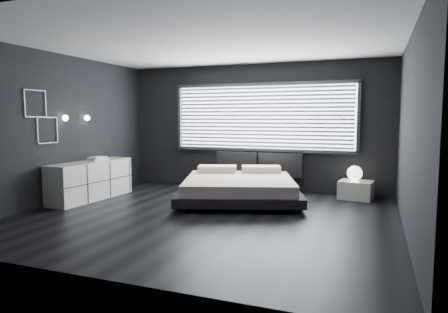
% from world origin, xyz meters
% --- Properties ---
extents(room, '(6.04, 6.00, 2.80)m').
position_xyz_m(room, '(0.00, 0.00, 1.40)').
color(room, black).
rests_on(room, ground).
extents(window, '(4.14, 0.09, 1.52)m').
position_xyz_m(window, '(0.20, 2.70, 1.61)').
color(window, white).
rests_on(window, ground).
extents(headboard, '(1.96, 0.16, 0.52)m').
position_xyz_m(headboard, '(0.14, 2.64, 0.57)').
color(headboard, black).
rests_on(headboard, ground).
extents(sconce_near, '(0.18, 0.11, 0.11)m').
position_xyz_m(sconce_near, '(-2.88, 0.05, 1.60)').
color(sconce_near, silver).
rests_on(sconce_near, ground).
extents(sconce_far, '(0.18, 0.11, 0.11)m').
position_xyz_m(sconce_far, '(-2.88, 0.65, 1.60)').
color(sconce_far, silver).
rests_on(sconce_far, ground).
extents(wall_art_upper, '(0.01, 0.48, 0.48)m').
position_xyz_m(wall_art_upper, '(-2.98, -0.55, 1.85)').
color(wall_art_upper, '#47474C').
rests_on(wall_art_upper, ground).
extents(wall_art_lower, '(0.01, 0.48, 0.48)m').
position_xyz_m(wall_art_lower, '(-2.98, -0.30, 1.38)').
color(wall_art_lower, '#47474C').
rests_on(wall_art_lower, ground).
extents(bed, '(2.83, 2.77, 0.59)m').
position_xyz_m(bed, '(0.13, 1.33, 0.27)').
color(bed, black).
rests_on(bed, ground).
extents(nightstand, '(0.69, 0.60, 0.36)m').
position_xyz_m(nightstand, '(2.24, 2.28, 0.18)').
color(nightstand, silver).
rests_on(nightstand, ground).
extents(orb_lamp, '(0.29, 0.29, 0.29)m').
position_xyz_m(orb_lamp, '(2.21, 2.33, 0.51)').
color(orb_lamp, white).
rests_on(orb_lamp, nightstand).
extents(dresser, '(0.64, 1.90, 0.75)m').
position_xyz_m(dresser, '(-2.65, 0.42, 0.38)').
color(dresser, silver).
rests_on(dresser, ground).
extents(book_stack, '(0.34, 0.40, 0.07)m').
position_xyz_m(book_stack, '(-2.65, 0.65, 0.78)').
color(book_stack, silver).
rests_on(book_stack, dresser).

